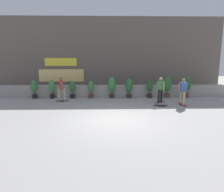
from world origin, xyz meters
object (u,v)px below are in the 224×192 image
potted_plant_1 (52,88)px  skater_far_right (61,88)px  potted_plant_3 (91,88)px  potted_plant_6 (150,88)px  potted_plant_7 (167,85)px  potted_plant_8 (187,85)px  potted_plant_2 (72,89)px  skater_foreground (183,90)px  skateboard_near_camera (160,105)px  potted_plant_4 (112,86)px  potted_plant_0 (34,88)px  skater_by_wall_left (160,89)px  potted_plant_5 (129,87)px

potted_plant_1 → skater_far_right: 1.54m
potted_plant_3 → potted_plant_6: (4.38, -0.00, -0.00)m
potted_plant_7 → potted_plant_8: (1.45, 0.00, 0.01)m
potted_plant_2 → skater_foreground: bearing=-18.9°
potted_plant_6 → skateboard_near_camera: size_ratio=1.59×
potted_plant_4 → potted_plant_8: (5.61, 0.00, 0.02)m
potted_plant_0 → potted_plant_1: potted_plant_1 is taller
potted_plant_4 → skateboard_near_camera: 4.12m
skater_foreground → potted_plant_1: bearing=164.1°
potted_plant_7 → skateboard_near_camera: potted_plant_7 is taller
potted_plant_1 → potted_plant_6: potted_plant_1 is taller
potted_plant_7 → skater_by_wall_left: skater_by_wall_left is taller
potted_plant_5 → potted_plant_6: potted_plant_5 is taller
potted_plant_1 → potted_plant_4: size_ratio=0.86×
potted_plant_6 → skater_by_wall_left: bearing=-79.7°
skater_foreground → skater_by_wall_left: 1.42m
potted_plant_5 → potted_plant_6: (1.54, -0.00, -0.12)m
potted_plant_7 → skater_foreground: (0.22, -2.50, 0.00)m
potted_plant_0 → potted_plant_2: (2.79, 0.00, -0.04)m
potted_plant_7 → skater_by_wall_left: (-1.00, -1.76, 0.00)m
potted_plant_0 → potted_plant_5: bearing=0.0°
potted_plant_4 → potted_plant_7: bearing=0.0°
potted_plant_4 → skater_foreground: skater_foreground is taller
skater_by_wall_left → skateboard_near_camera: 1.36m
potted_plant_8 → skater_by_wall_left: 3.01m
potted_plant_5 → skater_foreground: (3.08, -2.50, 0.10)m
potted_plant_5 → skater_by_wall_left: 2.56m
potted_plant_3 → skater_far_right: size_ratio=0.77×
potted_plant_5 → skater_foreground: bearing=-39.0°
potted_plant_0 → potted_plant_3: potted_plant_0 is taller
potted_plant_1 → potted_plant_7: size_ratio=0.85×
potted_plant_1 → potted_plant_3: (2.87, -0.00, -0.04)m
potted_plant_6 → potted_plant_7: 1.34m
potted_plant_8 → skater_by_wall_left: bearing=-144.3°
potted_plant_0 → potted_plant_4: (5.71, 0.00, 0.17)m
potted_plant_0 → potted_plant_5: potted_plant_5 is taller
skateboard_near_camera → potted_plant_2: bearing=154.7°
potted_plant_3 → potted_plant_5: size_ratio=0.89×
potted_plant_4 → potted_plant_6: 2.85m
potted_plant_5 → potted_plant_8: 4.31m
skater_far_right → potted_plant_8: bearing=7.5°
skater_far_right → skater_by_wall_left: 6.62m
potted_plant_0 → potted_plant_3: (4.17, 0.00, -0.03)m
potted_plant_2 → potted_plant_3: bearing=0.0°
potted_plant_6 → potted_plant_8: 2.78m
potted_plant_5 → potted_plant_4: bearing=180.0°
potted_plant_1 → potted_plant_6: (7.24, -0.00, -0.04)m
potted_plant_8 → skateboard_near_camera: potted_plant_8 is taller
skater_by_wall_left → skateboard_near_camera: bearing=-102.6°
potted_plant_0 → potted_plant_7: 9.87m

